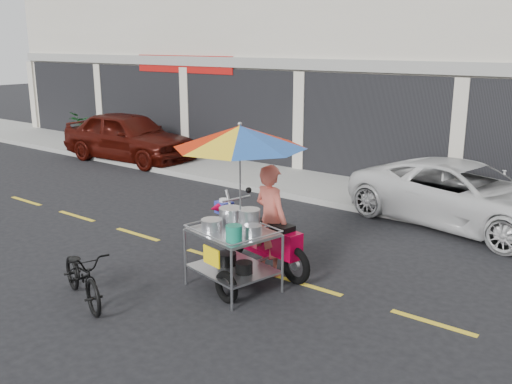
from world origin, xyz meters
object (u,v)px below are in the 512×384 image
Objects in this scene: maroon_sedan at (129,136)px; food_vendor_rig at (250,182)px; white_pickup at (465,195)px; near_bicycle at (82,275)px.

maroon_sedan is 1.79× the size of food_vendor_rig.
near_bicycle is at bearing 166.78° from white_pickup.
near_bicycle is at bearing -137.30° from maroon_sedan.
maroon_sedan reaches higher than white_pickup.
near_bicycle is 0.62× the size of food_vendor_rig.
maroon_sedan is 10.41m from near_bicycle.
near_bicycle is 2.80m from food_vendor_rig.
maroon_sedan is 2.89× the size of near_bicycle.
food_vendor_rig is (-1.72, -4.92, 0.97)m from white_pickup.
food_vendor_rig is at bearing -15.77° from near_bicycle.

